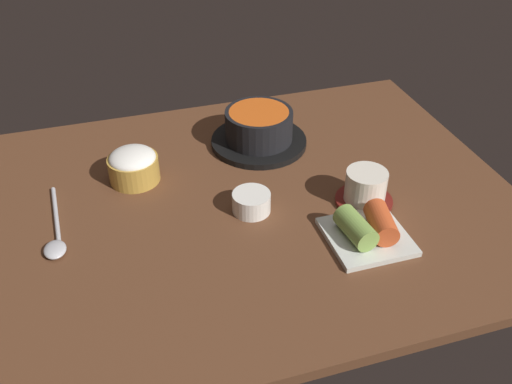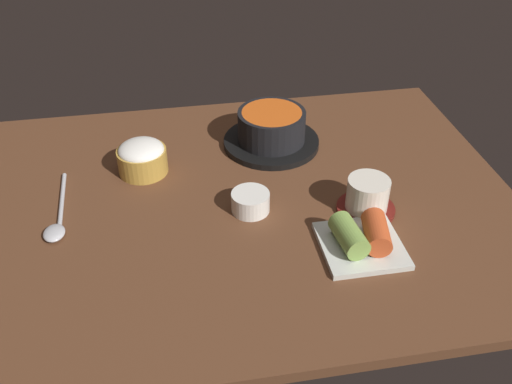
{
  "view_description": "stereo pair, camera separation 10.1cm",
  "coord_description": "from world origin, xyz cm",
  "px_view_note": "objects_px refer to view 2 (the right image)",
  "views": [
    {
      "loc": [
        -21.97,
        -79.89,
        64.96
      ],
      "look_at": [
        2.0,
        -2.0,
        5.0
      ],
      "focal_mm": 40.12,
      "sensor_mm": 36.0,
      "label": 1
    },
    {
      "loc": [
        -12.15,
        -82.25,
        64.96
      ],
      "look_at": [
        2.0,
        -2.0,
        5.0
      ],
      "focal_mm": 40.12,
      "sensor_mm": 36.0,
      "label": 2
    }
  ],
  "objects_px": {
    "rice_bowl": "(142,157)",
    "tea_cup_with_saucer": "(367,197)",
    "kimchi_plate": "(362,239)",
    "banchan_cup_center": "(250,201)",
    "spoon": "(57,222)",
    "stone_pot": "(271,130)"
  },
  "relations": [
    {
      "from": "spoon",
      "to": "kimchi_plate",
      "type": "bearing_deg",
      "value": -16.66
    },
    {
      "from": "rice_bowl",
      "to": "spoon",
      "type": "bearing_deg",
      "value": -137.14
    },
    {
      "from": "rice_bowl",
      "to": "banchan_cup_center",
      "type": "relative_size",
      "value": 1.4
    },
    {
      "from": "tea_cup_with_saucer",
      "to": "banchan_cup_center",
      "type": "distance_m",
      "value": 0.2
    },
    {
      "from": "stone_pot",
      "to": "rice_bowl",
      "type": "relative_size",
      "value": 2.09
    },
    {
      "from": "banchan_cup_center",
      "to": "kimchi_plate",
      "type": "bearing_deg",
      "value": -38.89
    },
    {
      "from": "rice_bowl",
      "to": "kimchi_plate",
      "type": "relative_size",
      "value": 0.72
    },
    {
      "from": "rice_bowl",
      "to": "spoon",
      "type": "distance_m",
      "value": 0.21
    },
    {
      "from": "stone_pot",
      "to": "rice_bowl",
      "type": "xyz_separation_m",
      "value": [
        -0.26,
        -0.05,
        -0.0
      ]
    },
    {
      "from": "tea_cup_with_saucer",
      "to": "kimchi_plate",
      "type": "bearing_deg",
      "value": -113.05
    },
    {
      "from": "banchan_cup_center",
      "to": "kimchi_plate",
      "type": "distance_m",
      "value": 0.21
    },
    {
      "from": "stone_pot",
      "to": "tea_cup_with_saucer",
      "type": "xyz_separation_m",
      "value": [
        0.12,
        -0.25,
        -0.0
      ]
    },
    {
      "from": "rice_bowl",
      "to": "tea_cup_with_saucer",
      "type": "distance_m",
      "value": 0.43
    },
    {
      "from": "rice_bowl",
      "to": "banchan_cup_center",
      "type": "height_order",
      "value": "rice_bowl"
    },
    {
      "from": "banchan_cup_center",
      "to": "kimchi_plate",
      "type": "xyz_separation_m",
      "value": [
        0.16,
        -0.13,
        0.0
      ]
    },
    {
      "from": "banchan_cup_center",
      "to": "rice_bowl",
      "type": "bearing_deg",
      "value": 139.64
    },
    {
      "from": "stone_pot",
      "to": "spoon",
      "type": "relative_size",
      "value": 0.98
    },
    {
      "from": "tea_cup_with_saucer",
      "to": "kimchi_plate",
      "type": "relative_size",
      "value": 0.79
    },
    {
      "from": "kimchi_plate",
      "to": "spoon",
      "type": "xyz_separation_m",
      "value": [
        -0.5,
        0.15,
        -0.01
      ]
    },
    {
      "from": "spoon",
      "to": "banchan_cup_center",
      "type": "bearing_deg",
      "value": -3.11
    },
    {
      "from": "stone_pot",
      "to": "banchan_cup_center",
      "type": "relative_size",
      "value": 2.92
    },
    {
      "from": "tea_cup_with_saucer",
      "to": "kimchi_plate",
      "type": "distance_m",
      "value": 0.1
    }
  ]
}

